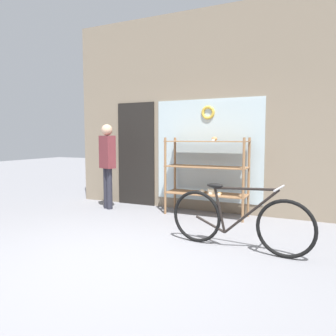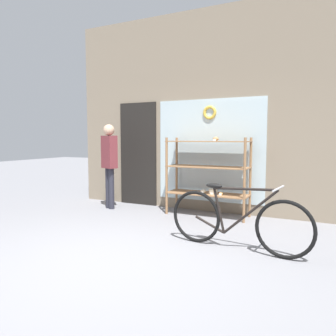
{
  "view_description": "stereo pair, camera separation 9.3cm",
  "coord_description": "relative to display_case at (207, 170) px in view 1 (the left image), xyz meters",
  "views": [
    {
      "loc": [
        2.12,
        -2.99,
        1.39
      ],
      "look_at": [
        0.14,
        1.23,
        0.96
      ],
      "focal_mm": 35.0,
      "sensor_mm": 36.0,
      "label": 1
    },
    {
      "loc": [
        2.2,
        -2.95,
        1.39
      ],
      "look_at": [
        0.14,
        1.23,
        0.96
      ],
      "focal_mm": 35.0,
      "sensor_mm": 36.0,
      "label": 2
    }
  ],
  "objects": [
    {
      "name": "storefront_facade",
      "position": [
        -0.32,
        0.38,
        1.01
      ],
      "size": [
        5.37,
        0.13,
        3.74
      ],
      "color": "gray",
      "rests_on": "ground_plane"
    },
    {
      "name": "display_case",
      "position": [
        0.0,
        0.0,
        0.0
      ],
      "size": [
        1.46,
        0.48,
        1.4
      ],
      "color": "#8E6642",
      "rests_on": "ground_plane"
    },
    {
      "name": "bicycle",
      "position": [
        0.92,
        -1.55,
        -0.44
      ],
      "size": [
        1.82,
        0.46,
        0.82
      ],
      "rotation": [
        0.0,
        0.0,
        -0.11
      ],
      "color": "black",
      "rests_on": "ground_plane"
    },
    {
      "name": "ground_plane",
      "position": [
        -0.29,
        -2.53,
        -0.81
      ],
      "size": [
        30.0,
        30.0,
        0.0
      ],
      "primitive_type": "plane",
      "color": "gray"
    },
    {
      "name": "pedestrian",
      "position": [
        -1.93,
        -0.28,
        0.16
      ],
      "size": [
        0.36,
        0.28,
        1.64
      ],
      "rotation": [
        0.0,
        0.0,
        -0.38
      ],
      "color": "#282833",
      "rests_on": "ground_plane"
    }
  ]
}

